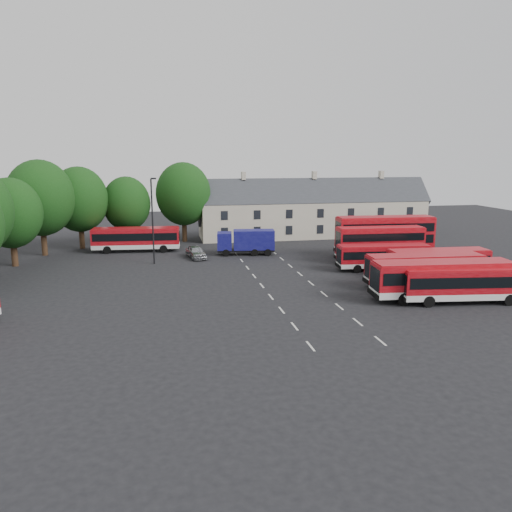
# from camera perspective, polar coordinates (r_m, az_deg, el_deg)

# --- Properties ---
(ground) EXTENTS (140.00, 140.00, 0.00)m
(ground) POSITION_cam_1_polar(r_m,az_deg,el_deg) (46.85, 1.17, -4.02)
(ground) COLOR black
(ground) RESTS_ON ground
(lane_markings) EXTENTS (5.15, 33.80, 0.01)m
(lane_markings) POSITION_cam_1_polar(r_m,az_deg,el_deg) (49.29, 3.52, -3.25)
(lane_markings) COLOR beige
(lane_markings) RESTS_ON ground
(treeline) EXTENTS (29.92, 32.59, 12.01)m
(treeline) POSITION_cam_1_polar(r_m,az_deg,el_deg) (64.71, -21.04, 5.55)
(treeline) COLOR black
(treeline) RESTS_ON ground
(terrace_houses) EXTENTS (35.70, 7.13, 10.06)m
(terrace_houses) POSITION_cam_1_polar(r_m,az_deg,el_deg) (78.26, 6.57, 5.06)
(terrace_houses) COLOR beige
(terrace_houses) RESTS_ON ground
(bus_row_a) EXTENTS (11.18, 3.84, 3.10)m
(bus_row_a) POSITION_cam_1_polar(r_m,az_deg,el_deg) (46.36, 22.72, -2.72)
(bus_row_a) COLOR silver
(bus_row_a) RESTS_ON ground
(bus_row_b) EXTENTS (12.47, 3.89, 3.47)m
(bus_row_b) POSITION_cam_1_polar(r_m,az_deg,el_deg) (46.47, 20.56, -2.25)
(bus_row_b) COLOR silver
(bus_row_b) RESTS_ON ground
(bus_row_c) EXTENTS (11.34, 3.22, 3.17)m
(bus_row_c) POSITION_cam_1_polar(r_m,az_deg,el_deg) (50.57, 18.72, -1.25)
(bus_row_c) COLOR silver
(bus_row_c) RESTS_ON ground
(bus_row_d) EXTENTS (10.54, 3.02, 2.94)m
(bus_row_d) POSITION_cam_1_polar(r_m,az_deg,el_deg) (55.02, 20.12, -0.50)
(bus_row_d) COLOR silver
(bus_row_d) RESTS_ON ground
(bus_row_e) EXTENTS (10.20, 3.20, 2.84)m
(bus_row_e) POSITION_cam_1_polar(r_m,az_deg,el_deg) (56.68, 14.34, 0.12)
(bus_row_e) COLOR silver
(bus_row_e) RESTS_ON ground
(bus_dd_south) EXTENTS (10.39, 2.94, 4.21)m
(bus_dd_south) POSITION_cam_1_polar(r_m,az_deg,el_deg) (60.76, 13.98, 1.55)
(bus_dd_south) COLOR silver
(bus_dd_south) RESTS_ON ground
(bus_dd_north) EXTENTS (12.30, 3.58, 4.98)m
(bus_dd_north) POSITION_cam_1_polar(r_m,az_deg,el_deg) (64.73, 14.50, 2.51)
(bus_dd_north) COLOR silver
(bus_dd_north) RESTS_ON ground
(bus_north) EXTENTS (11.37, 3.52, 3.17)m
(bus_north) POSITION_cam_1_polar(r_m,az_deg,el_deg) (67.34, -13.54, 2.09)
(bus_north) COLOR silver
(bus_north) RESTS_ON ground
(box_truck) EXTENTS (7.45, 3.20, 3.16)m
(box_truck) POSITION_cam_1_polar(r_m,az_deg,el_deg) (63.45, -1.07, 1.73)
(box_truck) COLOR black
(box_truck) RESTS_ON ground
(silver_car) EXTENTS (2.67, 4.79, 1.54)m
(silver_car) POSITION_cam_1_polar(r_m,az_deg,el_deg) (61.87, -6.88, 0.45)
(silver_car) COLOR #9B9DA2
(silver_car) RESTS_ON ground
(lamppost) EXTENTS (0.68, 0.25, 9.98)m
(lamppost) POSITION_cam_1_polar(r_m,az_deg,el_deg) (58.73, -11.73, 4.21)
(lamppost) COLOR black
(lamppost) RESTS_ON ground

